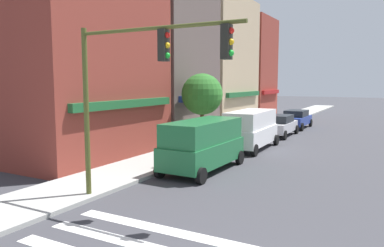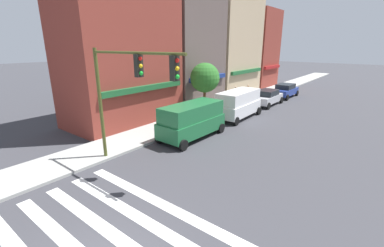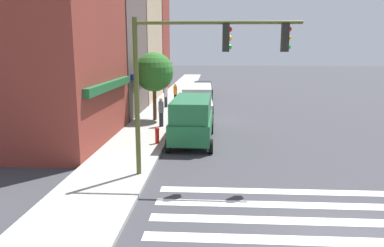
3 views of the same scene
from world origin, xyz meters
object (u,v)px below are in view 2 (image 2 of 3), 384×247
pedestrian_white_shirt (235,94)px  fire_hydrant (164,128)px  sedan_silver (267,97)px  traffic_signal (125,84)px  pedestrian_orange_vest (248,93)px  street_tree (205,78)px  sedan_blue (285,90)px  van_white (238,103)px  van_green (192,119)px  pedestrian_grey_coat (197,109)px

pedestrian_white_shirt → fire_hydrant: pedestrian_white_shirt is taller
sedan_silver → fire_hydrant: 13.74m
traffic_signal → fire_hydrant: size_ratio=7.06×
pedestrian_orange_vest → street_tree: 7.60m
traffic_signal → sedan_silver: (18.29, 0.53, -3.51)m
sedan_blue → pedestrian_orange_vest: bearing=159.4°
sedan_silver → fire_hydrant: (-13.63, 1.70, -0.23)m
van_white → sedan_blue: size_ratio=1.14×
sedan_blue → pedestrian_white_shirt: pedestrian_white_shirt is taller
sedan_blue → pedestrian_orange_vest: 5.96m
van_green → pedestrian_orange_vest: 12.77m
sedan_blue → van_white: bearing=-179.2°
sedan_blue → traffic_signal: bearing=-177.9°
street_tree → van_white: bearing=-69.2°
van_green → pedestrian_grey_coat: (3.22, 2.08, -0.21)m
sedan_silver → pedestrian_orange_vest: pedestrian_orange_vest is taller
sedan_silver → pedestrian_grey_coat: (-9.48, 2.08, 0.23)m
sedan_blue → street_tree: 13.32m
pedestrian_white_shirt → pedestrian_orange_vest: (1.71, -0.60, 0.00)m
pedestrian_orange_vest → pedestrian_grey_coat: bearing=165.7°
van_white → pedestrian_orange_vest: 6.55m
sedan_silver → sedan_blue: bearing=-0.6°
pedestrian_grey_coat → pedestrian_orange_vest: size_ratio=1.00×
van_white → pedestrian_grey_coat: 3.80m
street_tree → pedestrian_orange_vest: bearing=-5.0°
pedestrian_orange_vest → fire_hydrant: (-13.51, -0.47, -0.46)m
van_green → pedestrian_grey_coat: bearing=33.8°
traffic_signal → pedestrian_orange_vest: size_ratio=3.36×
van_white → pedestrian_orange_vest: size_ratio=2.85×
van_green → street_tree: bearing=28.7°
van_green → fire_hydrant: size_ratio=5.98×
van_green → street_tree: 6.37m
pedestrian_grey_coat → street_tree: (2.12, 0.72, 2.25)m
traffic_signal → pedestrian_white_shirt: 17.11m
sedan_blue → sedan_silver: bearing=-179.2°
van_white → pedestrian_orange_vest: van_white is taller
sedan_silver → sedan_blue: size_ratio=1.00×
sedan_blue → fire_hydrant: 19.13m
traffic_signal → street_tree: (10.93, 3.33, -1.03)m
van_green → traffic_signal: bearing=-173.5°
pedestrian_white_shirt → pedestrian_orange_vest: size_ratio=1.00×
van_green → pedestrian_orange_vest: (12.58, 2.17, -0.21)m
van_green → pedestrian_white_shirt: bearing=15.4°
traffic_signal → sedan_silver: bearing=1.7°
van_white → sedan_silver: van_white is taller
van_green → pedestrian_white_shirt: 11.22m
van_white → sedan_silver: size_ratio=1.14×
pedestrian_grey_coat → traffic_signal: bearing=-117.6°
fire_hydrant → pedestrian_orange_vest: bearing=2.0°
van_green → pedestrian_white_shirt: size_ratio=2.85×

